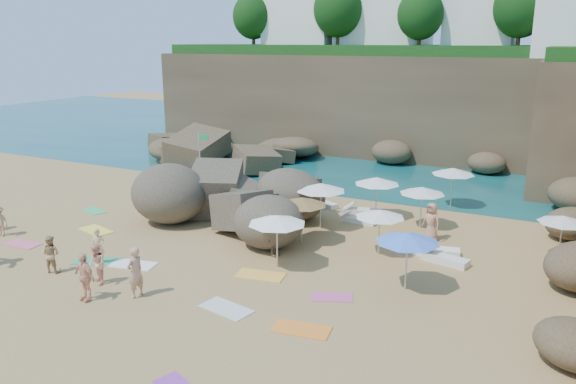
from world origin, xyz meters
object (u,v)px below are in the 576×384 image
at_px(person_stand_1, 51,254).
at_px(person_stand_6, 135,272).
at_px(parasol_2, 377,181).
at_px(person_stand_0, 98,247).
at_px(parasol_0, 321,187).
at_px(person_stand_4, 431,222).
at_px(rock_outcrop, 246,221).
at_px(person_stand_2, 280,186).
at_px(person_stand_3, 274,240).
at_px(parasol_1, 453,171).
at_px(lounger_0, 359,220).
at_px(person_stand_5, 206,177).
at_px(flag_pole, 201,153).

xyz_separation_m(person_stand_1, person_stand_6, (4.63, -0.21, 0.19)).
distance_m(parasol_2, person_stand_0, 14.21).
bearing_deg(parasol_0, person_stand_4, 7.98).
xyz_separation_m(rock_outcrop, person_stand_2, (-0.10, 4.03, 0.96)).
relative_size(parasol_2, person_stand_3, 1.54).
xyz_separation_m(person_stand_0, person_stand_2, (2.49, 11.80, 0.19)).
xyz_separation_m(parasol_0, person_stand_2, (-4.03, 3.34, -1.19)).
distance_m(parasol_1, person_stand_4, 6.22).
distance_m(parasol_1, person_stand_6, 18.90).
bearing_deg(person_stand_6, person_stand_2, -169.91).
height_order(person_stand_1, person_stand_6, person_stand_6).
relative_size(lounger_0, person_stand_3, 1.19).
height_order(person_stand_4, person_stand_6, person_stand_6).
height_order(person_stand_2, person_stand_4, person_stand_2).
bearing_deg(person_stand_2, lounger_0, -165.39).
distance_m(person_stand_0, person_stand_6, 3.98).
relative_size(parasol_2, person_stand_6, 1.22).
xyz_separation_m(parasol_1, person_stand_0, (-11.63, -15.32, -1.30)).
bearing_deg(person_stand_2, person_stand_4, -164.72).
distance_m(person_stand_2, person_stand_6, 13.58).
xyz_separation_m(parasol_2, person_stand_6, (-4.91, -13.06, -1.09)).
bearing_deg(person_stand_0, person_stand_6, -57.11).
relative_size(rock_outcrop, person_stand_2, 4.38).
bearing_deg(parasol_0, lounger_0, 51.36).
bearing_deg(parasol_0, parasol_1, 53.34).
bearing_deg(rock_outcrop, person_stand_1, -111.43).
relative_size(rock_outcrop, person_stand_5, 4.52).
bearing_deg(rock_outcrop, person_stand_0, -108.44).
relative_size(parasol_0, lounger_0, 1.35).
height_order(parasol_0, person_stand_1, parasol_0).
height_order(parasol_0, parasol_2, parasol_0).
bearing_deg(parasol_2, rock_outcrop, -148.94).
distance_m(rock_outcrop, person_stand_5, 6.80).
relative_size(rock_outcrop, parasol_1, 3.53).
relative_size(person_stand_1, person_stand_2, 0.81).
bearing_deg(person_stand_0, person_stand_1, -155.79).
distance_m(flag_pole, parasol_1, 15.39).
height_order(lounger_0, person_stand_4, person_stand_4).
distance_m(parasol_0, parasol_1, 8.55).
distance_m(rock_outcrop, lounger_0, 5.89).
relative_size(parasol_2, person_stand_5, 1.27).
bearing_deg(parasol_1, lounger_0, -125.95).
xyz_separation_m(person_stand_3, person_stand_5, (-8.99, 7.79, 0.16)).
relative_size(person_stand_5, person_stand_6, 0.96).
xyz_separation_m(rock_outcrop, flag_pole, (-6.08, 4.72, 2.28)).
relative_size(person_stand_2, person_stand_3, 1.25).
xyz_separation_m(person_stand_1, person_stand_4, (12.94, 10.74, 0.14)).
height_order(person_stand_0, person_stand_1, person_stand_1).
bearing_deg(person_stand_2, flag_pole, 24.21).
distance_m(parasol_2, lounger_0, 2.27).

